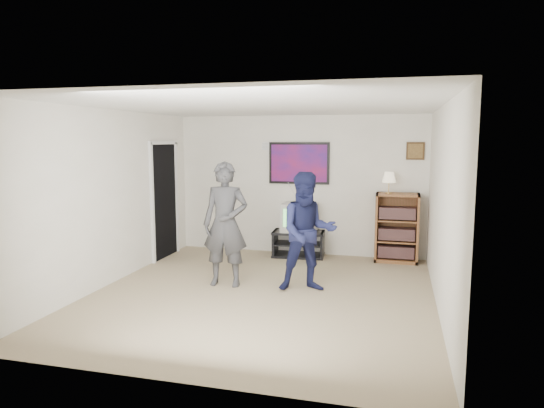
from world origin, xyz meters
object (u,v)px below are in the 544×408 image
at_px(media_stand, 299,244).
at_px(crt_television, 299,217).
at_px(bookshelf, 397,228).
at_px(person_tall, 226,224).
at_px(person_short, 308,232).

xyz_separation_m(media_stand, crt_television, (0.01, 0.00, 0.48)).
relative_size(crt_television, bookshelf, 0.50).
bearing_deg(media_stand, person_tall, -112.95).
bearing_deg(crt_television, media_stand, -179.78).
bearing_deg(person_tall, bookshelf, 35.56).
xyz_separation_m(bookshelf, person_short, (-1.18, -1.95, 0.23)).
relative_size(media_stand, person_tall, 0.53).
bearing_deg(person_short, bookshelf, 40.24).
height_order(crt_television, person_tall, person_tall).
distance_m(crt_television, person_short, 1.97).
relative_size(bookshelf, person_short, 0.72).
height_order(media_stand, bookshelf, bookshelf).
distance_m(media_stand, bookshelf, 1.73).
height_order(crt_television, bookshelf, bookshelf).
bearing_deg(media_stand, crt_television, -4.16).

